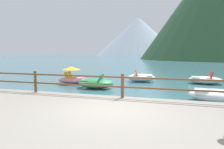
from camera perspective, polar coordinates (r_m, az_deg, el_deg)
The scene contains 10 objects.
ground_plane at distance 45.67m, azimuth 13.57°, elevation 3.58°, with size 200.00×200.00×0.00m, color #3D6B75.
promenade_dock at distance 4.21m, azimuth -8.75°, elevation -21.13°, with size 28.00×8.00×0.40m, color gray.
dock_railing at distance 7.40m, azimuth 3.15°, elevation -2.63°, with size 23.92×0.12×0.95m.
pedal_boat_0 at distance 14.52m, azimuth 8.78°, elevation -0.88°, with size 2.24×1.47×0.90m.
pedal_boat_1 at distance 11.70m, azimuth -4.95°, elevation -2.60°, with size 2.29×1.43×0.90m.
pedal_boat_3 at distance 9.48m, azimuth 29.00°, elevation -5.53°, with size 2.49×1.56×0.90m.
pedal_boat_4 at distance 13.83m, azimuth -11.71°, elevation -0.90°, with size 2.20×1.38×1.19m.
pedal_boat_5 at distance 14.79m, azimuth 26.14°, elevation -1.44°, with size 2.30×1.27×0.86m.
cliff_headland at distance 78.94m, azimuth 28.49°, elevation 17.58°, with size 54.16×54.16×39.20m.
distant_peak at distance 149.68m, azimuth 7.86°, elevation 11.17°, with size 64.97×64.97×29.22m, color #9EADBC.
Camera 1 is at (1.56, -5.59, 2.14)m, focal length 30.44 mm.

